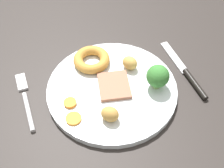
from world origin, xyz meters
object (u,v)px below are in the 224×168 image
(dinner_plate, at_px, (112,89))
(fork, at_px, (25,99))
(roast_potato_right, at_px, (110,114))
(carrot_coin_back, at_px, (74,118))
(carrot_coin_front, at_px, (70,103))
(knife, at_px, (187,74))
(broccoli_floret, at_px, (158,76))
(yorkshire_pudding, at_px, (92,60))
(meat_slice_main, at_px, (114,86))
(roast_potato_left, at_px, (130,63))

(dinner_plate, xyz_separation_m, fork, (-0.18, 0.03, -0.00))
(roast_potato_right, height_order, carrot_coin_back, roast_potato_right)
(carrot_coin_front, height_order, knife, carrot_coin_front)
(roast_potato_right, distance_m, broccoli_floret, 0.13)
(carrot_coin_back, bearing_deg, fork, 135.83)
(dinner_plate, xyz_separation_m, broccoli_floret, (0.09, -0.02, 0.04))
(dinner_plate, height_order, knife, dinner_plate)
(yorkshire_pudding, bearing_deg, dinner_plate, -73.10)
(meat_slice_main, xyz_separation_m, roast_potato_right, (-0.03, -0.07, 0.01))
(roast_potato_right, bearing_deg, broccoli_floret, 24.18)
(carrot_coin_front, distance_m, carrot_coin_back, 0.04)
(fork, bearing_deg, yorkshire_pudding, -75.62)
(yorkshire_pudding, relative_size, roast_potato_left, 2.34)
(roast_potato_right, distance_m, carrot_coin_back, 0.07)
(carrot_coin_front, relative_size, fork, 0.16)
(knife, bearing_deg, roast_potato_left, 64.81)
(carrot_coin_front, xyz_separation_m, fork, (-0.09, 0.05, -0.01))
(roast_potato_left, relative_size, roast_potato_right, 0.98)
(roast_potato_right, bearing_deg, carrot_coin_front, 140.32)
(dinner_plate, relative_size, yorkshire_pudding, 3.38)
(yorkshire_pudding, bearing_deg, fork, -160.99)
(roast_potato_right, xyz_separation_m, knife, (0.20, 0.07, -0.02))
(roast_potato_right, bearing_deg, carrot_coin_back, 165.20)
(meat_slice_main, bearing_deg, carrot_coin_back, -149.89)
(meat_slice_main, bearing_deg, broccoli_floret, -14.77)
(meat_slice_main, distance_m, broccoli_floret, 0.09)
(carrot_coin_front, height_order, broccoli_floret, broccoli_floret)
(roast_potato_left, height_order, carrot_coin_back, roast_potato_left)
(carrot_coin_back, xyz_separation_m, fork, (-0.09, 0.08, -0.01))
(roast_potato_right, height_order, knife, roast_potato_right)
(broccoli_floret, height_order, knife, broccoli_floret)
(meat_slice_main, relative_size, carrot_coin_back, 2.40)
(meat_slice_main, height_order, fork, meat_slice_main)
(yorkshire_pudding, distance_m, fork, 0.16)
(dinner_plate, height_order, yorkshire_pudding, yorkshire_pudding)
(roast_potato_left, distance_m, roast_potato_right, 0.14)
(dinner_plate, relative_size, roast_potato_right, 7.74)
(roast_potato_right, bearing_deg, knife, 20.57)
(yorkshire_pudding, height_order, knife, yorkshire_pudding)
(roast_potato_right, distance_m, knife, 0.21)
(yorkshire_pudding, distance_m, roast_potato_right, 0.15)
(carrot_coin_front, bearing_deg, yorkshire_pudding, 55.60)
(roast_potato_right, relative_size, carrot_coin_back, 1.15)
(yorkshire_pudding, xyz_separation_m, roast_potato_left, (0.08, -0.04, 0.00))
(roast_potato_left, bearing_deg, roast_potato_right, -123.47)
(roast_potato_right, xyz_separation_m, fork, (-0.15, 0.10, -0.03))
(fork, xyz_separation_m, knife, (0.35, -0.03, 0.00))
(knife, bearing_deg, roast_potato_right, 105.30)
(dinner_plate, relative_size, knife, 1.45)
(broccoli_floret, bearing_deg, yorkshire_pudding, 137.90)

